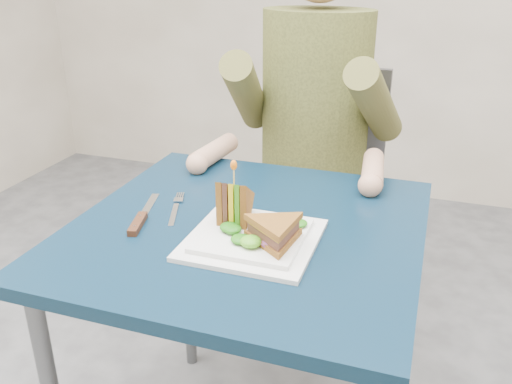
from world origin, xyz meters
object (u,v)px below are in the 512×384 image
(plate, at_px, (253,238))
(sandwich_upright, at_px, (234,206))
(sandwich_flat, at_px, (275,232))
(diner, at_px, (315,83))
(fork, at_px, (175,209))
(knife, at_px, (140,220))
(table, at_px, (247,256))
(chair, at_px, (318,183))

(plate, xyz_separation_m, sandwich_upright, (-0.06, 0.05, 0.05))
(sandwich_flat, xyz_separation_m, sandwich_upright, (-0.11, 0.07, 0.01))
(diner, height_order, sandwich_flat, diner)
(fork, xyz_separation_m, knife, (-0.05, -0.08, 0.00))
(diner, xyz_separation_m, fork, (-0.18, -0.61, -0.18))
(table, xyz_separation_m, sandwich_upright, (-0.02, -0.03, 0.13))
(sandwich_flat, bearing_deg, sandwich_upright, 147.96)
(table, height_order, diner, diner)
(sandwich_flat, relative_size, sandwich_upright, 1.28)
(knife, bearing_deg, table, 16.83)
(chair, bearing_deg, fork, -104.12)
(diner, xyz_separation_m, sandwich_upright, (-0.02, -0.65, -0.13))
(chair, relative_size, sandwich_flat, 4.80)
(plate, distance_m, sandwich_flat, 0.07)
(table, relative_size, diner, 1.01)
(diner, distance_m, sandwich_upright, 0.66)
(sandwich_upright, xyz_separation_m, fork, (-0.16, 0.04, -0.05))
(fork, bearing_deg, knife, -119.14)
(sandwich_upright, relative_size, fork, 0.87)
(table, relative_size, sandwich_flat, 3.87)
(sandwich_upright, bearing_deg, table, 54.64)
(chair, bearing_deg, table, -90.00)
(table, bearing_deg, fork, 175.77)
(sandwich_upright, bearing_deg, knife, -168.56)
(plate, bearing_deg, knife, 179.38)
(fork, distance_m, knife, 0.09)
(diner, height_order, plate, diner)
(table, xyz_separation_m, diner, (-0.00, 0.62, 0.26))
(sandwich_flat, xyz_separation_m, knife, (-0.32, 0.03, -0.04))
(fork, bearing_deg, sandwich_upright, -13.82)
(plate, bearing_deg, diner, 93.14)
(plate, bearing_deg, sandwich_upright, 141.63)
(table, height_order, sandwich_upright, sandwich_upright)
(diner, bearing_deg, plate, -86.86)
(table, xyz_separation_m, fork, (-0.18, 0.01, 0.08))
(knife, bearing_deg, fork, 60.86)
(table, height_order, plate, plate)
(table, distance_m, plate, 0.12)
(table, relative_size, knife, 3.44)
(table, bearing_deg, knife, -163.17)
(table, distance_m, chair, 0.74)
(sandwich_flat, bearing_deg, chair, 96.39)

